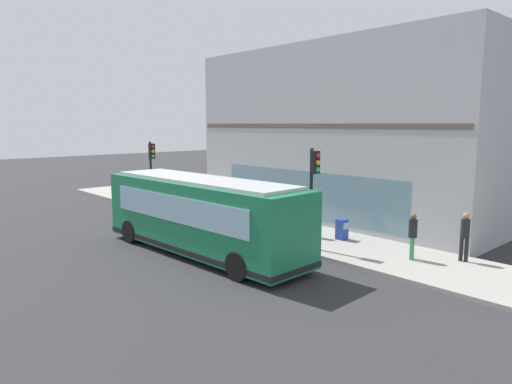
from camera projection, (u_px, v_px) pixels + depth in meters
The scene contains 12 objects.
ground at pixel (197, 248), 19.23m from camera, with size 120.00×120.00×0.00m, color #2D2D30.
sidewalk_curb at pixel (276, 230), 22.32m from camera, with size 4.12×40.00×0.15m, color #9E9991.
building_corner at pixel (349, 134), 25.44m from camera, with size 7.32×16.89×9.24m.
city_bus_nearside at pixel (201, 216), 18.20m from camera, with size 2.96×10.14×3.07m.
traffic_light_near_corner at pixel (314, 180), 18.19m from camera, with size 0.32×0.49×4.08m.
traffic_light_down_block at pixel (152, 162), 27.30m from camera, with size 0.32×0.49×3.98m.
fire_hydrant at pixel (254, 225), 21.27m from camera, with size 0.35×0.35×0.74m.
pedestrian_near_building_entrance at pixel (413, 233), 17.01m from camera, with size 0.32×0.32×1.75m.
pedestrian_near_hydrant at pixel (312, 217), 20.47m from camera, with size 0.32×0.32×1.61m.
pedestrian_walking_along_curb at pixel (228, 201), 23.94m from camera, with size 0.32×0.32×1.78m.
pedestrian_by_light_pole at pixel (465, 233), 16.75m from camera, with size 0.32×0.32×1.83m.
newspaper_vending_box at pixel (342, 229), 20.08m from camera, with size 0.44×0.43×0.90m.
Camera 1 is at (-10.73, -15.48, 5.17)m, focal length 32.08 mm.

